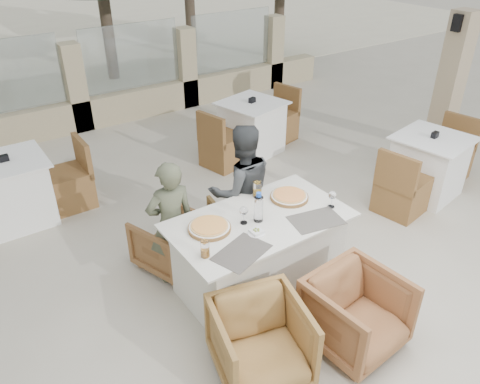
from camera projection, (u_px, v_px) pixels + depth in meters
ground at (252, 294)px, 4.39m from camera, size 80.00×80.00×0.00m
perimeter_wall_far at (74, 82)px, 7.38m from camera, size 10.00×0.34×1.60m
lantern_pillar at (450, 84)px, 6.65m from camera, size 0.34×0.34×2.00m
dining_table at (259, 254)px, 4.29m from camera, size 1.60×0.90×0.77m
placemat_near_left at (242, 252)px, 3.69m from camera, size 0.52×0.43×0.00m
placemat_near_right at (316, 220)px, 4.08m from camera, size 0.50×0.39×0.00m
pizza_left at (209, 227)px, 3.95m from camera, size 0.41×0.41×0.05m
pizza_right at (289, 196)px, 4.38m from camera, size 0.43×0.43×0.05m
water_bottle at (259, 207)px, 4.01m from camera, size 0.08×0.08×0.28m
wine_glass_centre at (244, 214)px, 4.00m from camera, size 0.08×0.08×0.18m
wine_glass_corner at (332, 198)px, 4.22m from camera, size 0.09×0.09×0.18m
beer_glass_left at (205, 249)px, 3.62m from camera, size 0.07×0.07×0.14m
beer_glass_right at (257, 190)px, 4.38m from camera, size 0.09×0.09×0.16m
olive_dish at (256, 231)px, 3.90m from camera, size 0.12×0.12×0.04m
armchair_far_left at (170, 241)px, 4.64m from camera, size 0.76×0.77×0.56m
armchair_far_right at (245, 223)px, 4.89m from camera, size 0.69×0.70×0.57m
armchair_near_left at (261, 342)px, 3.50m from camera, size 0.82×0.84×0.63m
armchair_near_right at (356, 313)px, 3.74m from camera, size 0.74×0.76×0.65m
diner_left at (171, 224)px, 4.29m from camera, size 0.49×0.35×1.25m
diner_right at (242, 191)px, 4.66m from camera, size 0.79×0.68×1.40m
bg_table_a at (13, 192)px, 5.26m from camera, size 1.64×0.82×0.77m
bg_table_b at (252, 128)px, 6.85m from camera, size 1.78×1.16×0.77m
bg_table_c at (428, 166)px, 5.80m from camera, size 1.76×1.09×0.77m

